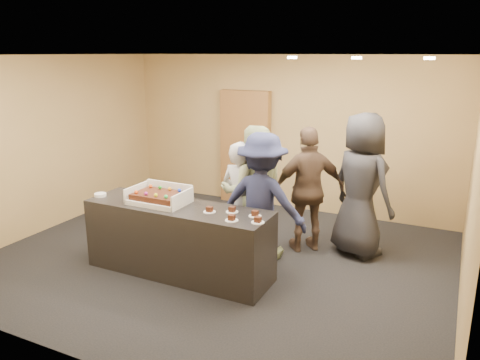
{
  "coord_description": "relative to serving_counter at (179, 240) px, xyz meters",
  "views": [
    {
      "loc": [
        2.84,
        -5.2,
        2.73
      ],
      "look_at": [
        0.32,
        0.0,
        1.15
      ],
      "focal_mm": 35.0,
      "sensor_mm": 36.0,
      "label": 1
    }
  ],
  "objects": [
    {
      "name": "room",
      "position": [
        0.25,
        0.61,
        0.9
      ],
      "size": [
        6.04,
        6.0,
        2.7
      ],
      "color": "black",
      "rests_on": "ground"
    },
    {
      "name": "serving_counter",
      "position": [
        0.0,
        0.0,
        0.0
      ],
      "size": [
        2.4,
        0.71,
        0.9
      ],
      "primitive_type": "cube",
      "rotation": [
        0.0,
        0.0,
        -0.0
      ],
      "color": "black",
      "rests_on": "floor"
    },
    {
      "name": "storage_cabinet",
      "position": [
        -0.5,
        3.02,
        0.59
      ],
      "size": [
        0.95,
        0.15,
        2.08
      ],
      "primitive_type": "cube",
      "color": "brown",
      "rests_on": "floor"
    },
    {
      "name": "cake_box",
      "position": [
        -0.27,
        0.03,
        0.5
      ],
      "size": [
        0.72,
        0.5,
        0.21
      ],
      "color": "white",
      "rests_on": "serving_counter"
    },
    {
      "name": "sheet_cake",
      "position": [
        -0.27,
        -0.0,
        0.55
      ],
      "size": [
        0.61,
        0.42,
        0.12
      ],
      "color": "#33180B",
      "rests_on": "cake_box"
    },
    {
      "name": "plate_stack",
      "position": [
        -1.14,
        -0.1,
        0.47
      ],
      "size": [
        0.16,
        0.16,
        0.04
      ],
      "primitive_type": "cylinder",
      "color": "white",
      "rests_on": "serving_counter"
    },
    {
      "name": "slice_a",
      "position": [
        0.47,
        -0.03,
        0.47
      ],
      "size": [
        0.15,
        0.15,
        0.07
      ],
      "color": "white",
      "rests_on": "serving_counter"
    },
    {
      "name": "slice_b",
      "position": [
        0.71,
        0.09,
        0.47
      ],
      "size": [
        0.15,
        0.15,
        0.07
      ],
      "color": "white",
      "rests_on": "serving_counter"
    },
    {
      "name": "slice_c",
      "position": [
        0.84,
        -0.18,
        0.47
      ],
      "size": [
        0.15,
        0.15,
        0.07
      ],
      "color": "white",
      "rests_on": "serving_counter"
    },
    {
      "name": "slice_d",
      "position": [
        1.02,
        0.07,
        0.47
      ],
      "size": [
        0.15,
        0.15,
        0.07
      ],
      "color": "white",
      "rests_on": "serving_counter"
    },
    {
      "name": "slice_e",
      "position": [
        1.13,
        -0.11,
        0.47
      ],
      "size": [
        0.15,
        0.15,
        0.07
      ],
      "color": "white",
      "rests_on": "serving_counter"
    },
    {
      "name": "person_server_grey",
      "position": [
        0.49,
        0.78,
        0.36
      ],
      "size": [
        0.66,
        0.51,
        1.62
      ],
      "primitive_type": "imported",
      "rotation": [
        0.0,
        0.0,
        2.92
      ],
      "color": "#B2B1B6",
      "rests_on": "floor"
    },
    {
      "name": "person_sage_man",
      "position": [
        0.61,
        0.92,
        0.46
      ],
      "size": [
        1.1,
        1.01,
        1.82
      ],
      "primitive_type": "imported",
      "rotation": [
        0.0,
        0.0,
        3.61
      ],
      "color": "#9FAC7D",
      "rests_on": "floor"
    },
    {
      "name": "person_navy_man",
      "position": [
        0.88,
        0.59,
        0.45
      ],
      "size": [
        1.17,
        0.69,
        1.79
      ],
      "primitive_type": "imported",
      "rotation": [
        0.0,
        0.0,
        3.16
      ],
      "color": "#1F2445",
      "rests_on": "floor"
    },
    {
      "name": "person_brown_extra",
      "position": [
        1.23,
        1.43,
        0.44
      ],
      "size": [
        1.09,
        0.98,
        1.77
      ],
      "primitive_type": "imported",
      "rotation": [
        0.0,
        0.0,
        3.8
      ],
      "color": "brown",
      "rests_on": "floor"
    },
    {
      "name": "person_dark_suit",
      "position": [
        1.91,
        1.6,
        0.54
      ],
      "size": [
        1.15,
        1.04,
        1.98
      ],
      "primitive_type": "imported",
      "rotation": [
        0.0,
        0.0,
        2.6
      ],
      "color": "#26262B",
      "rests_on": "floor"
    },
    {
      "name": "ceiling_spotlights",
      "position": [
        1.85,
        1.11,
        2.22
      ],
      "size": [
        1.72,
        0.12,
        0.03
      ],
      "color": "#FFEAC6",
      "rests_on": "ceiling"
    }
  ]
}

